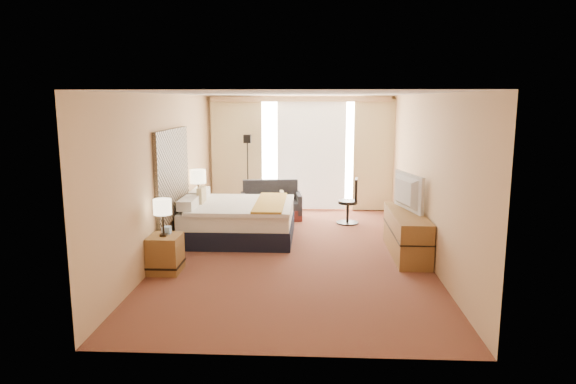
{
  "coord_description": "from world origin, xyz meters",
  "views": [
    {
      "loc": [
        0.29,
        -8.21,
        2.51
      ],
      "look_at": [
        -0.13,
        0.4,
        0.95
      ],
      "focal_mm": 32.0,
      "sensor_mm": 36.0,
      "label": 1
    }
  ],
  "objects_px": {
    "desk_chair": "(350,204)",
    "lamp_left": "(162,208)",
    "lamp_right": "(198,177)",
    "television": "(403,192)",
    "nightstand_right": "(202,216)",
    "loveseat": "(271,206)",
    "nightstand_left": "(165,254)",
    "floor_lamp": "(248,158)",
    "bed": "(239,220)",
    "media_dresser": "(407,234)"
  },
  "relations": [
    {
      "from": "nightstand_right",
      "to": "television",
      "type": "distance_m",
      "value": 3.92
    },
    {
      "from": "floor_lamp",
      "to": "lamp_right",
      "type": "distance_m",
      "value": 1.82
    },
    {
      "from": "nightstand_left",
      "to": "television",
      "type": "relative_size",
      "value": 0.52
    },
    {
      "from": "nightstand_left",
      "to": "desk_chair",
      "type": "height_order",
      "value": "desk_chair"
    },
    {
      "from": "lamp_right",
      "to": "media_dresser",
      "type": "bearing_deg",
      "value": -20.85
    },
    {
      "from": "nightstand_left",
      "to": "media_dresser",
      "type": "xyz_separation_m",
      "value": [
        3.7,
        1.05,
        0.07
      ]
    },
    {
      "from": "media_dresser",
      "to": "television",
      "type": "distance_m",
      "value": 0.7
    },
    {
      "from": "media_dresser",
      "to": "television",
      "type": "bearing_deg",
      "value": 102.06
    },
    {
      "from": "desk_chair",
      "to": "lamp_left",
      "type": "relative_size",
      "value": 1.7
    },
    {
      "from": "television",
      "to": "lamp_right",
      "type": "bearing_deg",
      "value": 58.13
    },
    {
      "from": "floor_lamp",
      "to": "lamp_right",
      "type": "bearing_deg",
      "value": -114.6
    },
    {
      "from": "nightstand_left",
      "to": "lamp_right",
      "type": "bearing_deg",
      "value": 91.07
    },
    {
      "from": "lamp_right",
      "to": "television",
      "type": "height_order",
      "value": "television"
    },
    {
      "from": "floor_lamp",
      "to": "desk_chair",
      "type": "bearing_deg",
      "value": -23.66
    },
    {
      "from": "nightstand_right",
      "to": "bed",
      "type": "bearing_deg",
      "value": -36.54
    },
    {
      "from": "desk_chair",
      "to": "television",
      "type": "xyz_separation_m",
      "value": [
        0.72,
        -1.86,
        0.59
      ]
    },
    {
      "from": "media_dresser",
      "to": "desk_chair",
      "type": "bearing_deg",
      "value": 110.26
    },
    {
      "from": "media_dresser",
      "to": "bed",
      "type": "distance_m",
      "value": 3.01
    },
    {
      "from": "desk_chair",
      "to": "bed",
      "type": "bearing_deg",
      "value": -143.45
    },
    {
      "from": "loveseat",
      "to": "lamp_right",
      "type": "xyz_separation_m",
      "value": [
        -1.32,
        -1.06,
        0.78
      ]
    },
    {
      "from": "loveseat",
      "to": "television",
      "type": "distance_m",
      "value": 3.36
    },
    {
      "from": "nightstand_left",
      "to": "lamp_left",
      "type": "xyz_separation_m",
      "value": [
        -0.0,
        -0.03,
        0.7
      ]
    },
    {
      "from": "media_dresser",
      "to": "lamp_right",
      "type": "relative_size",
      "value": 2.83
    },
    {
      "from": "floor_lamp",
      "to": "desk_chair",
      "type": "relative_size",
      "value": 1.86
    },
    {
      "from": "desk_chair",
      "to": "lamp_left",
      "type": "xyz_separation_m",
      "value": [
        -2.93,
        -3.18,
        0.56
      ]
    },
    {
      "from": "media_dresser",
      "to": "loveseat",
      "type": "bearing_deg",
      "value": 134.33
    },
    {
      "from": "loveseat",
      "to": "nightstand_right",
      "type": "bearing_deg",
      "value": -147.62
    },
    {
      "from": "nightstand_left",
      "to": "bed",
      "type": "relative_size",
      "value": 0.28
    },
    {
      "from": "nightstand_right",
      "to": "lamp_left",
      "type": "relative_size",
      "value": 1.0
    },
    {
      "from": "media_dresser",
      "to": "television",
      "type": "height_order",
      "value": "television"
    },
    {
      "from": "desk_chair",
      "to": "lamp_right",
      "type": "distance_m",
      "value": 3.11
    },
    {
      "from": "nightstand_right",
      "to": "television",
      "type": "xyz_separation_m",
      "value": [
        3.65,
        -1.22,
        0.73
      ]
    },
    {
      "from": "nightstand_left",
      "to": "television",
      "type": "bearing_deg",
      "value": 19.38
    },
    {
      "from": "media_dresser",
      "to": "television",
      "type": "relative_size",
      "value": 1.71
    },
    {
      "from": "bed",
      "to": "desk_chair",
      "type": "bearing_deg",
      "value": 30.45
    },
    {
      "from": "television",
      "to": "lamp_left",
      "type": "bearing_deg",
      "value": 95.85
    },
    {
      "from": "bed",
      "to": "nightstand_left",
      "type": "bearing_deg",
      "value": -113.08
    },
    {
      "from": "nightstand_right",
      "to": "loveseat",
      "type": "distance_m",
      "value": 1.64
    },
    {
      "from": "nightstand_right",
      "to": "lamp_right",
      "type": "xyz_separation_m",
      "value": [
        -0.05,
        -0.02,
        0.77
      ]
    },
    {
      "from": "nightstand_right",
      "to": "lamp_left",
      "type": "bearing_deg",
      "value": -90.06
    },
    {
      "from": "loveseat",
      "to": "desk_chair",
      "type": "bearing_deg",
      "value": -20.24
    },
    {
      "from": "bed",
      "to": "television",
      "type": "relative_size",
      "value": 1.85
    },
    {
      "from": "nightstand_right",
      "to": "floor_lamp",
      "type": "height_order",
      "value": "floor_lamp"
    },
    {
      "from": "bed",
      "to": "television",
      "type": "bearing_deg",
      "value": -12.24
    },
    {
      "from": "nightstand_left",
      "to": "television",
      "type": "distance_m",
      "value": 3.94
    },
    {
      "from": "nightstand_right",
      "to": "media_dresser",
      "type": "xyz_separation_m",
      "value": [
        3.7,
        -1.45,
        0.07
      ]
    },
    {
      "from": "nightstand_right",
      "to": "floor_lamp",
      "type": "bearing_deg",
      "value": 66.45
    },
    {
      "from": "loveseat",
      "to": "floor_lamp",
      "type": "height_order",
      "value": "floor_lamp"
    },
    {
      "from": "bed",
      "to": "lamp_left",
      "type": "distance_m",
      "value": 2.19
    },
    {
      "from": "media_dresser",
      "to": "lamp_right",
      "type": "distance_m",
      "value": 4.07
    }
  ]
}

